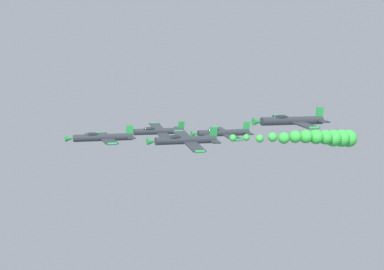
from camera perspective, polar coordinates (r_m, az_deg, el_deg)
The scene contains 6 objects.
airplane_lead at distance 85.76m, azimuth -9.16°, elevation -0.24°, with size 9.55×10.35×2.49m.
airplane_left_inner at distance 78.97m, azimuth -0.73°, elevation -0.53°, with size 9.40×10.35×3.09m.
smoke_trail_left_inner at distance 94.90m, azimuth 13.54°, elevation -0.28°, with size 9.06×27.18×3.68m.
airplane_right_inner at distance 98.03m, azimuth -3.50°, elevation 0.38°, with size 9.30×10.35×3.28m.
airplane_left_outer at distance 92.32m, azimuth 3.15°, elevation 0.23°, with size 9.50×10.35×2.76m.
airplane_right_outer at distance 74.53m, azimuth 10.08°, elevation 1.45°, with size 9.54×10.35×2.60m.
Camera 1 is at (-79.95, 29.36, 131.62)m, focal length 52.26 mm.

